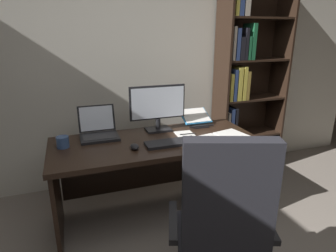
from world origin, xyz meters
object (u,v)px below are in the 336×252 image
Objects in this scene: office_chair at (221,237)px; pen at (188,134)px; coffee_mug at (63,142)px; reading_stand_with_book at (196,118)px; bookshelf at (244,82)px; computer_mouse at (135,147)px; open_binder at (222,139)px; laptop at (99,131)px; keyboard at (171,143)px; desk at (153,159)px; monitor at (158,108)px; notepad at (186,135)px.

office_chair is 7.97× the size of pen.
pen is at bearing -3.61° from coffee_mug.
coffee_mug is at bearing -170.20° from reading_stand_with_book.
bookshelf reaches higher than reading_stand_with_book.
reading_stand_with_book is at bearing 92.03° from office_chair.
office_chair reaches higher than pen.
open_binder is (0.73, -0.05, -0.01)m from computer_mouse.
open_binder is at bearing -11.93° from coffee_mug.
bookshelf is 4.16× the size of open_binder.
laptop reaches higher than keyboard.
desk is 16.33× the size of computer_mouse.
bookshelf is 4.31× the size of monitor.
reading_stand_with_book is 1.30× the size of notepad.
laptop is 0.77m from pen.
monitor reaches higher than keyboard.
monitor reaches higher than coffee_mug.
monitor reaches higher than desk.
desk is 3.23× the size of open_binder.
computer_mouse is 0.53m from pen.
pen is at bearing -16.86° from laptop.
bookshelf is 1.74m from laptop.
open_binder is at bearing -87.37° from reading_stand_with_book.
computer_mouse is 0.51m from notepad.
office_chair reaches higher than open_binder.
reading_stand_with_book is at bearing 46.25° from keyboard.
bookshelf reaches higher than office_chair.
monitor is at bearing 10.49° from coffee_mug.
keyboard is at bearing -90.00° from monitor.
pen is 1.48× the size of coffee_mug.
monitor is (0.09, 0.16, 0.41)m from desk.
monitor reaches higher than office_chair.
reading_stand_with_book is (0.50, 0.22, 0.27)m from desk.
bookshelf is 21.04× the size of computer_mouse.
reading_stand_with_book is 1.96× the size of pen.
reading_stand_with_book is (0.41, 0.06, -0.15)m from monitor.
open_binder reaches higher than notepad.
monitor is 1.85× the size of reading_stand_with_book.
office_chair is at bearing -88.67° from keyboard.
laptop reaches higher than computer_mouse.
bookshelf reaches higher than pen.
office_chair reaches higher than keyboard.
office_chair is 3.57× the size of laptop.
coffee_mug is (-0.84, 1.02, 0.32)m from office_chair.
reading_stand_with_book is at bearing -154.52° from bookshelf.
desk is at bearing 113.84° from keyboard.
desk is 3.35× the size of monitor.
laptop is 0.60× the size of open_binder.
keyboard reaches higher than notepad.
open_binder is at bearing -41.57° from pen.
pen is (0.73, -0.22, -0.04)m from laptop.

